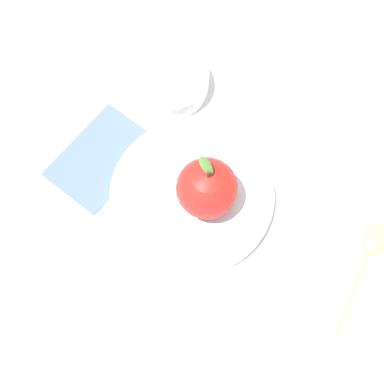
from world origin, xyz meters
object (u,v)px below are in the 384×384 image
object	(u,v)px
apple	(207,188)
linen_napkin	(101,157)
dinner_plate	(192,194)
side_bowl	(170,80)
knife	(312,282)
spoon	(370,251)

from	to	relation	value
apple	linen_napkin	bearing A→B (deg)	49.79
dinner_plate	linen_napkin	world-z (taller)	dinner_plate
dinner_plate	linen_napkin	xyz separation A→B (m)	(0.09, 0.11, -0.01)
apple	side_bowl	world-z (taller)	apple
apple	linen_napkin	world-z (taller)	apple
apple	dinner_plate	bearing A→B (deg)	47.79
dinner_plate	knife	world-z (taller)	dinner_plate
dinner_plate	side_bowl	xyz separation A→B (m)	(0.18, -0.01, 0.01)
knife	spoon	bearing A→B (deg)	-77.89
side_bowl	linen_napkin	world-z (taller)	side_bowl
dinner_plate	knife	size ratio (longest dim) A/B	1.40
dinner_plate	linen_napkin	bearing A→B (deg)	50.08
apple	linen_napkin	xyz separation A→B (m)	(0.11, 0.12, -0.06)
spoon	knife	bearing A→B (deg)	102.11
side_bowl	dinner_plate	bearing A→B (deg)	175.43
side_bowl	knife	xyz separation A→B (m)	(-0.33, -0.10, -0.02)
dinner_plate	spoon	distance (m)	0.25
side_bowl	apple	bearing A→B (deg)	-179.62
apple	spoon	xyz separation A→B (m)	(-0.12, -0.19, -0.05)
linen_napkin	spoon	bearing A→B (deg)	-125.51
side_bowl	knife	world-z (taller)	side_bowl
knife	linen_napkin	world-z (taller)	knife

